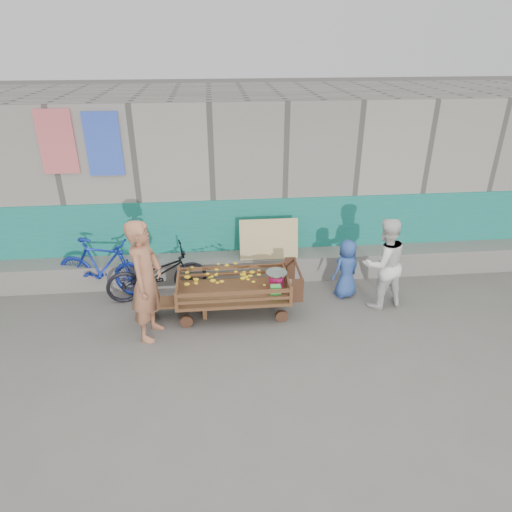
{
  "coord_description": "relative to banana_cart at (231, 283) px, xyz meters",
  "views": [
    {
      "loc": [
        -0.61,
        -4.83,
        4.01
      ],
      "look_at": [
        -0.02,
        1.2,
        1.0
      ],
      "focal_mm": 32.0,
      "sensor_mm": 36.0,
      "label": 1
    }
  ],
  "objects": [
    {
      "name": "ground",
      "position": [
        0.41,
        -1.24,
        -0.55
      ],
      "size": [
        80.0,
        80.0,
        0.0
      ],
      "primitive_type": "plane",
      "color": "#5D5A54",
      "rests_on": "ground"
    },
    {
      "name": "building_wall",
      "position": [
        0.41,
        2.81,
        0.92
      ],
      "size": [
        12.0,
        3.5,
        3.0
      ],
      "color": "gray",
      "rests_on": "ground"
    },
    {
      "name": "banana_cart",
      "position": [
        0.0,
        0.0,
        0.0
      ],
      "size": [
        1.89,
        0.86,
        0.81
      ],
      "color": "#522D1C",
      "rests_on": "ground"
    },
    {
      "name": "bench",
      "position": [
        -0.85,
        0.0,
        -0.35
      ],
      "size": [
        1.09,
        0.33,
        0.27
      ],
      "color": "#522D1C",
      "rests_on": "ground"
    },
    {
      "name": "vendor_man",
      "position": [
        -1.18,
        -0.46,
        0.35
      ],
      "size": [
        0.58,
        0.74,
        1.8
      ],
      "primitive_type": "imported",
      "rotation": [
        0.0,
        0.0,
        1.31
      ],
      "color": "#AC6B4A",
      "rests_on": "ground"
    },
    {
      "name": "woman",
      "position": [
        2.39,
        0.01,
        0.2
      ],
      "size": [
        0.83,
        0.71,
        1.5
      ],
      "primitive_type": "imported",
      "rotation": [
        0.0,
        0.0,
        3.36
      ],
      "color": "white",
      "rests_on": "ground"
    },
    {
      "name": "child",
      "position": [
        1.92,
        0.35,
        -0.04
      ],
      "size": [
        0.58,
        0.49,
        1.01
      ],
      "primitive_type": "imported",
      "rotation": [
        0.0,
        0.0,
        3.56
      ],
      "color": "#2D4C96",
      "rests_on": "ground"
    },
    {
      "name": "bicycle_dark",
      "position": [
        -1.18,
        0.61,
        -0.11
      ],
      "size": [
        1.73,
        0.92,
        0.86
      ],
      "primitive_type": "imported",
      "rotation": [
        0.0,
        0.0,
        1.79
      ],
      "color": "black",
      "rests_on": "ground"
    },
    {
      "name": "bicycle_blue",
      "position": [
        -2.08,
        0.81,
        -0.05
      ],
      "size": [
        1.71,
        0.94,
        0.99
      ],
      "primitive_type": "imported",
      "rotation": [
        0.0,
        0.0,
        1.26
      ],
      "color": "navy",
      "rests_on": "ground"
    }
  ]
}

